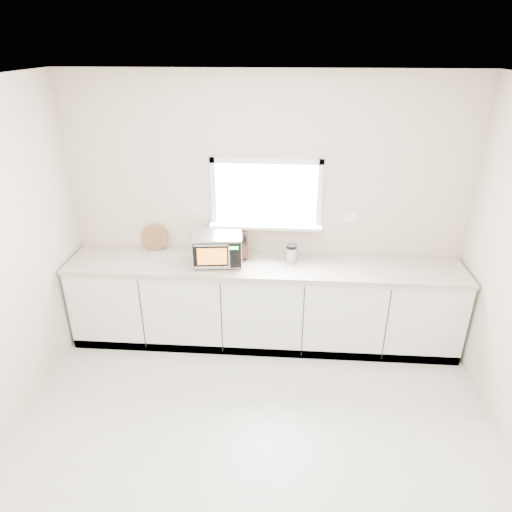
{
  "coord_description": "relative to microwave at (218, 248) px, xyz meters",
  "views": [
    {
      "loc": [
        0.22,
        -2.34,
        2.94
      ],
      "look_at": [
        -0.07,
        1.55,
        1.07
      ],
      "focal_mm": 32.0,
      "sensor_mm": 36.0,
      "label": 1
    }
  ],
  "objects": [
    {
      "name": "back_wall",
      "position": [
        0.46,
        0.32,
        0.28
      ],
      "size": [
        4.0,
        0.17,
        2.7
      ],
      "color": "beige",
      "rests_on": "ground"
    },
    {
      "name": "countertop",
      "position": [
        0.46,
        0.01,
        -0.18
      ],
      "size": [
        3.92,
        0.64,
        0.04
      ],
      "primitive_type": "cube",
      "color": "#C0B59F",
      "rests_on": "cabinets"
    },
    {
      "name": "ground",
      "position": [
        0.46,
        -1.68,
        -1.08
      ],
      "size": [
        4.0,
        4.0,
        0.0
      ],
      "primitive_type": "plane",
      "color": "beige",
      "rests_on": "ground"
    },
    {
      "name": "coffee_grinder",
      "position": [
        0.72,
        0.07,
        -0.06
      ],
      "size": [
        0.13,
        0.13,
        0.19
      ],
      "rotation": [
        0.0,
        0.0,
        0.18
      ],
      "color": "#B1B3B9",
      "rests_on": "countertop"
    },
    {
      "name": "cutting_board",
      "position": [
        -0.7,
        0.26,
        -0.02
      ],
      "size": [
        0.28,
        0.07,
        0.27
      ],
      "primitive_type": "cylinder",
      "rotation": [
        1.4,
        0.0,
        0.0
      ],
      "color": "brown",
      "rests_on": "countertop"
    },
    {
      "name": "knife_block",
      "position": [
        0.24,
        0.13,
        -0.04
      ],
      "size": [
        0.11,
        0.2,
        0.28
      ],
      "rotation": [
        0.0,
        0.0,
        0.08
      ],
      "color": "#4E2D1C",
      "rests_on": "countertop"
    },
    {
      "name": "microwave",
      "position": [
        0.0,
        0.0,
        0.0
      ],
      "size": [
        0.51,
        0.42,
        0.31
      ],
      "rotation": [
        0.0,
        0.0,
        0.11
      ],
      "color": "black",
      "rests_on": "countertop"
    },
    {
      "name": "cabinets",
      "position": [
        0.46,
        0.02,
        -0.64
      ],
      "size": [
        3.92,
        0.6,
        0.88
      ],
      "primitive_type": "cube",
      "color": "white",
      "rests_on": "ground"
    }
  ]
}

